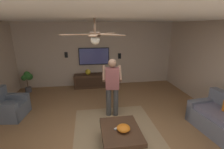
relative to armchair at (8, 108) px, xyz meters
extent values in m
plane|color=olive|center=(-1.35, -2.69, -0.28)|extent=(8.67, 8.67, 0.00)
cube|color=#BCA893|center=(2.31, -2.69, 1.03)|extent=(0.10, 6.59, 2.61)
cube|color=white|center=(-1.35, -2.69, 2.39)|extent=(7.42, 6.59, 0.10)
cube|color=#9E8460|center=(-1.41, -2.86, -0.27)|extent=(2.89, 2.02, 0.01)
cube|color=slate|center=(-0.93, -5.24, 0.01)|extent=(0.26, 0.85, 0.58)
cube|color=slate|center=(-0.01, -0.04, -0.08)|extent=(0.90, 0.90, 0.40)
cube|color=slate|center=(-0.32, 0.00, 0.00)|extent=(0.26, 0.81, 0.56)
cube|color=slate|center=(0.31, -0.08, 0.00)|extent=(0.26, 0.81, 0.56)
cube|color=#422B1C|center=(-1.61, -2.86, 0.07)|extent=(1.00, 0.80, 0.10)
cylinder|color=#422B1C|center=(-1.19, -3.18, -0.13)|extent=(0.07, 0.07, 0.30)
cylinder|color=#422B1C|center=(-1.19, -2.54, -0.13)|extent=(0.07, 0.07, 0.30)
cube|color=#382417|center=(-1.61, -2.86, -0.18)|extent=(0.88, 0.68, 0.03)
cube|color=#422B1C|center=(1.98, -2.53, 0.00)|extent=(0.44, 1.70, 0.55)
cube|color=#352216|center=(1.75, -2.53, 0.00)|extent=(0.01, 1.56, 0.39)
cube|color=black|center=(2.22, -2.53, 0.97)|extent=(0.05, 1.25, 0.70)
cube|color=#464D97|center=(2.19, -2.53, 0.97)|extent=(0.01, 1.19, 0.64)
cylinder|color=#3F3F3F|center=(-0.38, -2.98, 0.13)|extent=(0.14, 0.14, 0.82)
cylinder|color=#3F3F3F|center=(-0.36, -2.78, 0.13)|extent=(0.14, 0.14, 0.82)
cube|color=#8C4C4C|center=(-0.37, -2.88, 0.83)|extent=(0.26, 0.38, 0.58)
sphere|color=#997056|center=(-0.37, -2.88, 1.25)|extent=(0.22, 0.22, 0.22)
cylinder|color=#997056|center=(-0.22, -3.12, 0.92)|extent=(0.48, 0.14, 0.37)
cylinder|color=#997056|center=(-0.17, -2.68, 0.92)|extent=(0.48, 0.14, 0.37)
cube|color=white|center=(0.01, -2.92, 0.82)|extent=(0.05, 0.05, 0.16)
cylinder|color=#4C4C51|center=(1.81, 0.06, -0.18)|extent=(0.23, 0.23, 0.19)
cylinder|color=brown|center=(1.81, 0.06, 0.07)|extent=(0.03, 0.03, 0.31)
sphere|color=#2D6B28|center=(1.76, 0.13, 0.31)|extent=(0.20, 0.20, 0.20)
sphere|color=#2D6B28|center=(1.87, 0.05, 0.41)|extent=(0.24, 0.24, 0.24)
sphere|color=#2D6B28|center=(1.84, -0.03, 0.32)|extent=(0.25, 0.25, 0.25)
ellipsoid|color=orange|center=(-1.66, -2.90, 0.18)|extent=(0.28, 0.28, 0.12)
cube|color=white|center=(-1.57, -2.79, 0.13)|extent=(0.12, 0.15, 0.02)
sphere|color=gold|center=(1.97, -2.25, 0.38)|extent=(0.22, 0.22, 0.22)
cube|color=black|center=(2.23, -3.60, 0.95)|extent=(0.06, 0.12, 0.22)
cube|color=black|center=(2.23, -1.41, 1.06)|extent=(0.06, 0.12, 0.22)
cylinder|color=#4C3828|center=(-1.46, -2.39, 2.18)|extent=(0.04, 0.04, 0.28)
cylinder|color=#4C3828|center=(-1.46, -2.39, 2.04)|extent=(0.20, 0.20, 0.08)
sphere|color=silver|center=(-1.46, -2.39, 1.94)|extent=(0.16, 0.16, 0.16)
cube|color=brown|center=(-1.14, -2.37, 2.04)|extent=(0.57, 0.16, 0.02)
cube|color=brown|center=(-1.51, -2.08, 2.04)|extent=(0.21, 0.57, 0.02)
cube|color=brown|center=(-1.78, -2.35, 2.04)|extent=(0.57, 0.19, 0.02)
cube|color=brown|center=(-1.69, -2.62, 2.04)|extent=(0.47, 0.49, 0.02)
cube|color=brown|center=(-1.23, -2.62, 2.04)|extent=(0.49, 0.48, 0.02)
camera|label=1|loc=(-4.44, -2.23, 2.19)|focal=26.01mm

